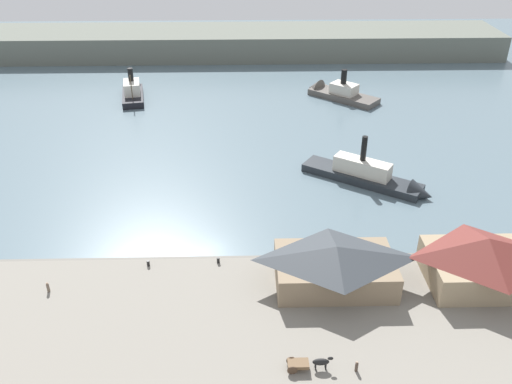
{
  "coord_description": "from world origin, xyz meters",
  "views": [
    {
      "loc": [
        5.46,
        -69.87,
        51.33
      ],
      "look_at": [
        7.61,
        14.49,
        2.0
      ],
      "focal_mm": 37.83,
      "sensor_mm": 36.0,
      "label": 1
    }
  ],
  "objects_px": {
    "horse_cart": "(307,363)",
    "mooring_post_center_west": "(148,263)",
    "pedestrian_at_waters_edge": "(48,287)",
    "pedestrian_by_tram": "(357,367)",
    "ferry_approaching_east": "(335,92)",
    "ferry_approaching_west": "(133,91)",
    "ferry_shed_west_terminal": "(335,265)",
    "ferry_mid_harbor": "(375,178)",
    "ferry_shed_central_terminal": "(484,260)",
    "mooring_post_east": "(218,260)"
  },
  "relations": [
    {
      "from": "horse_cart",
      "to": "mooring_post_center_west",
      "type": "bearing_deg",
      "value": 137.0
    },
    {
      "from": "pedestrian_at_waters_edge",
      "to": "pedestrian_by_tram",
      "type": "distance_m",
      "value": 43.17
    },
    {
      "from": "mooring_post_center_west",
      "to": "ferry_approaching_east",
      "type": "relative_size",
      "value": 0.05
    },
    {
      "from": "ferry_approaching_west",
      "to": "ferry_approaching_east",
      "type": "xyz_separation_m",
      "value": [
        54.47,
        -1.05,
        -0.37
      ]
    },
    {
      "from": "ferry_shed_west_terminal",
      "to": "horse_cart",
      "type": "xyz_separation_m",
      "value": [
        -5.51,
        -15.6,
        -2.26
      ]
    },
    {
      "from": "pedestrian_by_tram",
      "to": "pedestrian_at_waters_edge",
      "type": "bearing_deg",
      "value": 159.53
    },
    {
      "from": "ferry_shed_west_terminal",
      "to": "ferry_approaching_east",
      "type": "height_order",
      "value": "ferry_approaching_east"
    },
    {
      "from": "ferry_mid_harbor",
      "to": "ferry_shed_central_terminal",
      "type": "bearing_deg",
      "value": -74.58
    },
    {
      "from": "ferry_approaching_west",
      "to": "ferry_shed_central_terminal",
      "type": "bearing_deg",
      "value": -51.62
    },
    {
      "from": "mooring_post_east",
      "to": "ferry_mid_harbor",
      "type": "distance_m",
      "value": 38.52
    },
    {
      "from": "ferry_shed_central_terminal",
      "to": "ferry_approaching_west",
      "type": "distance_m",
      "value": 101.74
    },
    {
      "from": "ferry_shed_central_terminal",
      "to": "mooring_post_center_west",
      "type": "relative_size",
      "value": 17.16
    },
    {
      "from": "ferry_shed_central_terminal",
      "to": "ferry_approaching_east",
      "type": "distance_m",
      "value": 79.22
    },
    {
      "from": "mooring_post_east",
      "to": "mooring_post_center_west",
      "type": "bearing_deg",
      "value": -177.34
    },
    {
      "from": "pedestrian_by_tram",
      "to": "ferry_approaching_east",
      "type": "distance_m",
      "value": 95.28
    },
    {
      "from": "ferry_shed_central_terminal",
      "to": "mooring_post_east",
      "type": "relative_size",
      "value": 17.16
    },
    {
      "from": "ferry_shed_west_terminal",
      "to": "pedestrian_by_tram",
      "type": "xyz_separation_m",
      "value": [
        0.25,
        -16.05,
        -2.49
      ]
    },
    {
      "from": "ferry_shed_west_terminal",
      "to": "ferry_shed_central_terminal",
      "type": "height_order",
      "value": "ferry_shed_central_terminal"
    },
    {
      "from": "mooring_post_east",
      "to": "ferry_approaching_west",
      "type": "relative_size",
      "value": 0.05
    },
    {
      "from": "ferry_approaching_west",
      "to": "ferry_mid_harbor",
      "type": "xyz_separation_m",
      "value": [
        54.77,
        -49.37,
        -0.23
      ]
    },
    {
      "from": "mooring_post_center_west",
      "to": "ferry_mid_harbor",
      "type": "bearing_deg",
      "value": 32.94
    },
    {
      "from": "horse_cart",
      "to": "ferry_mid_harbor",
      "type": "bearing_deg",
      "value": 68.52
    },
    {
      "from": "mooring_post_center_west",
      "to": "ferry_shed_central_terminal",
      "type": "bearing_deg",
      "value": -5.59
    },
    {
      "from": "ferry_shed_central_terminal",
      "to": "ferry_mid_harbor",
      "type": "distance_m",
      "value": 31.66
    },
    {
      "from": "pedestrian_by_tram",
      "to": "ferry_approaching_west",
      "type": "bearing_deg",
      "value": 113.99
    },
    {
      "from": "pedestrian_at_waters_edge",
      "to": "ferry_shed_west_terminal",
      "type": "bearing_deg",
      "value": 1.35
    },
    {
      "from": "ferry_mid_harbor",
      "to": "mooring_post_center_west",
      "type": "bearing_deg",
      "value": -147.06
    },
    {
      "from": "ferry_approaching_west",
      "to": "ferry_mid_harbor",
      "type": "height_order",
      "value": "ferry_mid_harbor"
    },
    {
      "from": "horse_cart",
      "to": "mooring_post_center_west",
      "type": "height_order",
      "value": "horse_cart"
    },
    {
      "from": "pedestrian_by_tram",
      "to": "ferry_approaching_east",
      "type": "relative_size",
      "value": 0.08
    },
    {
      "from": "pedestrian_by_tram",
      "to": "ferry_approaching_west",
      "type": "xyz_separation_m",
      "value": [
        -42.53,
        95.57,
        -0.17
      ]
    },
    {
      "from": "ferry_approaching_west",
      "to": "ferry_shed_west_terminal",
      "type": "bearing_deg",
      "value": -62.01
    },
    {
      "from": "ferry_shed_west_terminal",
      "to": "mooring_post_east",
      "type": "height_order",
      "value": "ferry_shed_west_terminal"
    },
    {
      "from": "ferry_approaching_east",
      "to": "ferry_mid_harbor",
      "type": "xyz_separation_m",
      "value": [
        0.3,
        -48.32,
        0.14
      ]
    },
    {
      "from": "ferry_shed_central_terminal",
      "to": "ferry_mid_harbor",
      "type": "bearing_deg",
      "value": 105.42
    },
    {
      "from": "ferry_shed_west_terminal",
      "to": "ferry_approaching_west",
      "type": "xyz_separation_m",
      "value": [
        -42.28,
        79.53,
        -2.66
      ]
    },
    {
      "from": "horse_cart",
      "to": "pedestrian_by_tram",
      "type": "bearing_deg",
      "value": -4.44
    },
    {
      "from": "mooring_post_center_west",
      "to": "pedestrian_at_waters_edge",
      "type": "bearing_deg",
      "value": -157.39
    },
    {
      "from": "ferry_approaching_east",
      "to": "ferry_shed_central_terminal",
      "type": "bearing_deg",
      "value": -83.71
    },
    {
      "from": "ferry_shed_central_terminal",
      "to": "horse_cart",
      "type": "relative_size",
      "value": 2.83
    },
    {
      "from": "horse_cart",
      "to": "ferry_mid_harbor",
      "type": "distance_m",
      "value": 49.18
    },
    {
      "from": "mooring_post_center_west",
      "to": "horse_cart",
      "type": "bearing_deg",
      "value": -43.0
    },
    {
      "from": "mooring_post_center_west",
      "to": "ferry_mid_harbor",
      "type": "height_order",
      "value": "ferry_mid_harbor"
    },
    {
      "from": "mooring_post_center_west",
      "to": "mooring_post_east",
      "type": "height_order",
      "value": "same"
    },
    {
      "from": "ferry_mid_harbor",
      "to": "pedestrian_at_waters_edge",
      "type": "bearing_deg",
      "value": -149.44
    },
    {
      "from": "horse_cart",
      "to": "mooring_post_east",
      "type": "bearing_deg",
      "value": 118.45
    },
    {
      "from": "ferry_approaching_west",
      "to": "mooring_post_center_west",
      "type": "bearing_deg",
      "value": -78.55
    },
    {
      "from": "pedestrian_by_tram",
      "to": "ferry_mid_harbor",
      "type": "bearing_deg",
      "value": 75.15
    },
    {
      "from": "mooring_post_east",
      "to": "pedestrian_by_tram",
      "type": "bearing_deg",
      "value": -51.2
    },
    {
      "from": "mooring_post_center_west",
      "to": "ferry_approaching_west",
      "type": "height_order",
      "value": "ferry_approaching_west"
    }
  ]
}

